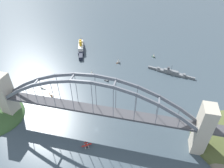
% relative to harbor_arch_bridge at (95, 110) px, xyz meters
% --- Properties ---
extents(ground_plane, '(1400.00, 1400.00, 0.00)m').
position_rel_harbor_arch_bridge_xyz_m(ground_plane, '(-0.00, -0.00, -31.88)').
color(ground_plane, '#3D4C56').
extents(harbor_arch_bridge, '(278.65, 17.39, 73.37)m').
position_rel_harbor_arch_bridge_xyz_m(harbor_arch_bridge, '(0.00, 0.00, 0.00)').
color(harbor_arch_bridge, beige).
rests_on(harbor_arch_bridge, ground).
extents(ocean_liner, '(34.27, 82.17, 21.43)m').
position_rel_harbor_arch_bridge_xyz_m(ocean_liner, '(-87.66, 185.77, -25.84)').
color(ocean_liner, '#1E2333').
rests_on(ocean_liner, ground).
extents(naval_cruiser, '(75.49, 22.81, 16.34)m').
position_rel_harbor_arch_bridge_xyz_m(naval_cruiser, '(84.25, 140.46, -29.21)').
color(naval_cruiser, slate).
rests_on(naval_cruiser, ground).
extents(seaplane_taxiing_near_bridge, '(9.89, 8.42, 5.03)m').
position_rel_harbor_arch_bridge_xyz_m(seaplane_taxiing_near_bridge, '(-3.32, -24.97, -29.78)').
color(seaplane_taxiing_near_bridge, '#B7B7B2').
rests_on(seaplane_taxiing_near_bridge, ground).
extents(small_boat_0, '(5.80, 6.72, 8.04)m').
position_rel_harbor_arch_bridge_xyz_m(small_boat_0, '(60.53, 27.91, -28.14)').
color(small_boat_0, gold).
rests_on(small_boat_0, ground).
extents(small_boat_1, '(5.97, 6.93, 2.30)m').
position_rel_harbor_arch_bridge_xyz_m(small_boat_1, '(39.32, 90.10, -31.07)').
color(small_boat_1, '#234C8C').
rests_on(small_boat_1, ground).
extents(small_boat_2, '(9.72, 3.92, 2.18)m').
position_rel_harbor_arch_bridge_xyz_m(small_boat_2, '(-99.72, 55.88, -31.09)').
color(small_boat_2, silver).
rests_on(small_boat_2, ground).
extents(small_boat_3, '(8.74, 7.57, 2.14)m').
position_rel_harbor_arch_bridge_xyz_m(small_boat_3, '(-80.69, 44.28, -31.10)').
color(small_boat_3, brown).
rests_on(small_boat_3, ground).
extents(small_boat_4, '(6.80, 5.05, 8.24)m').
position_rel_harbor_arch_bridge_xyz_m(small_boat_4, '(54.63, 190.28, -28.10)').
color(small_boat_4, '#2D6B3D').
rests_on(small_boat_4, ground).
extents(small_boat_5, '(6.25, 6.68, 7.31)m').
position_rel_harbor_arch_bridge_xyz_m(small_boat_5, '(-40.48, 110.40, -28.48)').
color(small_boat_5, gold).
rests_on(small_boat_5, ground).
extents(small_boat_6, '(7.23, 4.58, 6.82)m').
position_rel_harbor_arch_bridge_xyz_m(small_boat_6, '(-11.75, 96.48, -28.64)').
color(small_boat_6, black).
rests_on(small_boat_6, ground).
extents(small_boat_7, '(7.17, 8.52, 9.62)m').
position_rel_harbor_arch_bridge_xyz_m(small_boat_7, '(-5.64, 155.08, -27.37)').
color(small_boat_7, brown).
rests_on(small_boat_7, ground).
extents(channel_marker_buoy, '(2.20, 2.20, 2.75)m').
position_rel_harbor_arch_bridge_xyz_m(channel_marker_buoy, '(1.60, 24.26, -30.77)').
color(channel_marker_buoy, red).
rests_on(channel_marker_buoy, ground).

